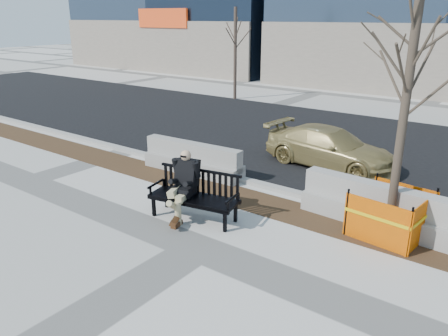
# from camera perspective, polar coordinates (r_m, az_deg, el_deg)

# --- Properties ---
(ground) EXTENTS (120.00, 120.00, 0.00)m
(ground) POSITION_cam_1_polar(r_m,az_deg,el_deg) (8.92, -3.36, -10.28)
(ground) COLOR beige
(ground) RESTS_ON ground
(mulch_strip) EXTENTS (40.00, 1.20, 0.02)m
(mulch_strip) POSITION_cam_1_polar(r_m,az_deg,el_deg) (10.82, 5.53, -4.78)
(mulch_strip) COLOR #47301C
(mulch_strip) RESTS_ON ground
(asphalt_street) EXTENTS (60.00, 10.40, 0.01)m
(asphalt_street) POSITION_cam_1_polar(r_m,az_deg,el_deg) (16.15, 17.08, 2.60)
(asphalt_street) COLOR black
(asphalt_street) RESTS_ON ground
(curb) EXTENTS (60.00, 0.25, 0.12)m
(curb) POSITION_cam_1_polar(r_m,az_deg,el_deg) (11.56, 8.00, -2.97)
(curb) COLOR #9E9B93
(curb) RESTS_ON ground
(bench) EXTENTS (2.19, 1.13, 1.11)m
(bench) POSITION_cam_1_polar(r_m,az_deg,el_deg) (10.11, -3.88, -6.55)
(bench) COLOR black
(bench) RESTS_ON ground
(seated_man) EXTENTS (0.85, 1.20, 1.53)m
(seated_man) POSITION_cam_1_polar(r_m,az_deg,el_deg) (10.28, -5.06, -6.13)
(seated_man) COLOR black
(seated_man) RESTS_ON ground
(tree_fence) EXTENTS (2.32, 2.32, 5.22)m
(tree_fence) POSITION_cam_1_polar(r_m,az_deg,el_deg) (10.01, 20.46, -8.08)
(tree_fence) COLOR #FF6500
(tree_fence) RESTS_ON ground
(sedan) EXTENTS (4.21, 2.02, 1.18)m
(sedan) POSITION_cam_1_polar(r_m,az_deg,el_deg) (13.89, 13.41, 0.25)
(sedan) COLOR #9C894E
(sedan) RESTS_ON ground
(jersey_barrier_left) EXTENTS (3.25, 0.81, 0.92)m
(jersey_barrier_left) POSITION_cam_1_polar(r_m,az_deg,el_deg) (12.97, -4.03, -0.61)
(jersey_barrier_left) COLOR gray
(jersey_barrier_left) RESTS_ON ground
(jersey_barrier_right) EXTENTS (3.44, 0.90, 0.98)m
(jersey_barrier_right) POSITION_cam_1_polar(r_m,az_deg,el_deg) (10.33, 19.06, -7.03)
(jersey_barrier_right) COLOR #9B9891
(jersey_barrier_right) RESTS_ON ground
(far_tree_left) EXTENTS (2.51, 2.51, 5.21)m
(far_tree_left) POSITION_cam_1_polar(r_m,az_deg,el_deg) (24.74, 1.42, 8.97)
(far_tree_left) COLOR #4A3A2F
(far_tree_left) RESTS_ON ground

